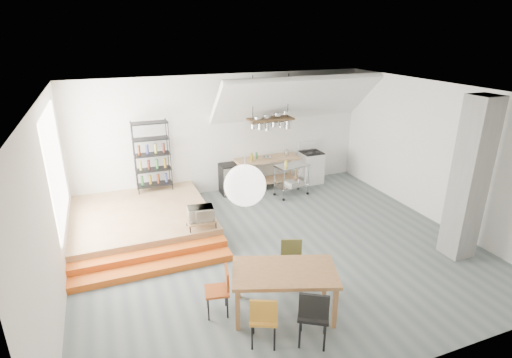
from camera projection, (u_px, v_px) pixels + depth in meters
name	position (u px, v px, depth m)	size (l,w,h in m)	color
floor	(277.00, 248.00, 8.31)	(8.00, 8.00, 0.00)	slate
wall_back	(225.00, 135.00, 10.79)	(8.00, 0.04, 3.20)	silver
wall_left	(51.00, 208.00, 6.38)	(0.04, 7.00, 3.20)	silver
wall_right	(438.00, 154.00, 9.11)	(0.04, 7.00, 3.20)	silver
ceiling	(280.00, 93.00, 7.18)	(8.00, 7.00, 0.02)	white
slope_ceiling	(296.00, 99.00, 10.55)	(4.40, 1.80, 0.15)	white
window_pane	(56.00, 167.00, 7.62)	(0.02, 2.50, 2.20)	white
platform	(142.00, 219.00, 9.13)	(3.00, 3.00, 0.40)	#936F49
step_lower	(154.00, 269.00, 7.48)	(3.00, 0.35, 0.13)	#D25B18
step_upper	(151.00, 256.00, 7.76)	(3.00, 0.35, 0.27)	#D25B18
concrete_column	(469.00, 180.00, 7.56)	(0.50, 0.50, 3.20)	gray
kitchen_counter	(267.00, 168.00, 11.21)	(1.80, 0.60, 0.91)	#936F49
stove	(311.00, 167.00, 11.74)	(0.60, 0.60, 1.18)	white
pot_rack	(272.00, 122.00, 10.54)	(1.20, 0.50, 1.43)	#392717
wire_shelving	(152.00, 155.00, 9.94)	(0.88, 0.38, 1.80)	black
microwave_shelf	(201.00, 221.00, 8.29)	(0.60, 0.40, 0.16)	#936F49
paper_lantern	(245.00, 185.00, 5.66)	(0.60, 0.60, 0.60)	white
dining_table	(285.00, 275.00, 6.21)	(1.83, 1.40, 0.77)	brown
chair_mustard	(264.00, 316.00, 5.58)	(0.52, 0.52, 0.86)	#B3751E
chair_black	(314.00, 312.00, 5.58)	(0.60, 0.60, 0.95)	black
chair_olive	(292.00, 260.00, 6.96)	(0.50, 0.50, 0.85)	brown
chair_red	(221.00, 287.00, 6.26)	(0.44, 0.44, 0.81)	#A74717
rolling_cart	(292.00, 176.00, 10.77)	(0.96, 0.65, 0.87)	silver
mini_fridge	(229.00, 179.00, 10.95)	(0.49, 0.49, 0.84)	black
microwave	(201.00, 214.00, 8.23)	(0.52, 0.35, 0.29)	beige
bowl	(267.00, 158.00, 11.04)	(0.23, 0.23, 0.06)	silver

